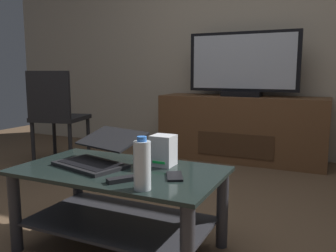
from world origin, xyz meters
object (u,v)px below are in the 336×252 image
Objects in this scene: router_box at (163,150)px; tv_remote at (125,179)px; side_chair at (56,113)px; television at (243,66)px; media_cabinet at (241,128)px; water_bottle_near at (142,165)px; laptop at (99,154)px; cell_phone at (175,176)px; coffee_table at (119,195)px.

router_box is 0.99× the size of tv_remote.
television is at bearing 34.03° from side_chair.
media_cabinet reaches higher than water_bottle_near.
laptop is at bearing -178.60° from tv_remote.
laptop is at bearing -39.87° from side_chair.
television reaches higher than router_box.
router_box is (0.06, -1.95, -0.47)m from television.
cell_phone is (0.45, -0.04, -0.05)m from laptop.
tv_remote is at bearing -96.77° from router_box.
laptop reaches higher than tv_remote.
water_bottle_near is (0.26, -0.22, 0.24)m from coffee_table.
cell_phone is 0.88× the size of tv_remote.
router_box is 0.33m from tv_remote.
cell_phone is (0.20, -2.12, -0.54)m from television.
cell_phone is at bearing -32.61° from side_chair.
coffee_table is 0.24m from laptop.
router_box is 0.39m from water_bottle_near.
router_box is at bearing -88.32° from television.
coffee_table is 7.38× the size of cell_phone.
water_bottle_near is (0.14, -2.35, 0.20)m from media_cabinet.
side_chair reaches higher than cell_phone.
side_chair is at bearing 140.13° from laptop.
tv_remote is (1.53, -1.24, -0.09)m from side_chair.
tv_remote is (-0.04, -0.32, -0.07)m from router_box.
router_box reaches higher than cell_phone.
side_chair reaches higher than laptop.
side_chair reaches higher than media_cabinet.
coffee_table is 6.51× the size of router_box.
media_cabinet is 2.36m from water_bottle_near.
television reaches higher than side_chair.
media_cabinet is 0.64m from television.
laptop is 0.34m from router_box.
television reaches higher than water_bottle_near.
laptop is 2.81× the size of tv_remote.
laptop is 3.22× the size of cell_phone.
television is 1.88m from side_chair.
laptop is at bearing -158.37° from router_box.
coffee_table is at bearing 150.46° from cell_phone.
television is at bearing 126.61° from tv_remote.
media_cabinet reaches higher than cell_phone.
side_chair is 4.13× the size of water_bottle_near.
router_box reaches higher than tv_remote.
router_box is at bearing -88.34° from media_cabinet.
television is at bearing 86.88° from coffee_table.
tv_remote is (0.02, -2.26, -0.54)m from television.
cell_phone is at bearing -2.25° from coffee_table.
media_cabinet reaches higher than tv_remote.
water_bottle_near is at bearing -32.25° from laptop.
laptop is at bearing -97.07° from television.
coffee_table is at bearing 166.25° from tv_remote.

